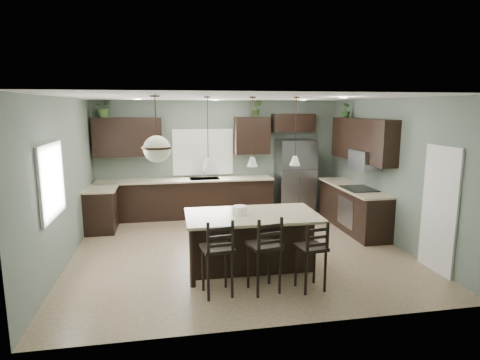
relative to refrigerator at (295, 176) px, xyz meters
name	(u,v)px	position (x,y,z in m)	size (l,w,h in m)	color
ground	(239,249)	(-1.86, -2.40, -0.93)	(6.00, 6.00, 0.00)	#9E8466
pantry_door	(439,210)	(1.11, -3.95, 0.09)	(0.04, 0.82, 2.04)	white
window_back	(203,152)	(-2.26, 0.33, 0.62)	(1.35, 0.02, 1.00)	white
window_left	(51,181)	(-4.85, -3.20, 0.62)	(0.02, 1.10, 1.00)	white
left_return_cabs	(101,210)	(-4.56, -0.70, -0.48)	(0.60, 0.90, 0.90)	black
left_return_countertop	(101,189)	(-4.54, -0.70, -0.01)	(0.66, 0.96, 0.04)	beige
back_lower_cabs	(186,199)	(-2.71, 0.05, -0.48)	(4.20, 0.60, 0.90)	black
back_countertop	(186,180)	(-2.71, 0.03, -0.01)	(4.20, 0.66, 0.04)	beige
sink_inset	(204,179)	(-2.26, 0.03, 0.01)	(0.70, 0.45, 0.01)	gray
faucet	(204,173)	(-2.26, 0.00, 0.16)	(0.02, 0.02, 0.28)	silver
back_upper_left	(128,137)	(-4.01, 0.18, 1.02)	(1.55, 0.34, 0.90)	black
back_upper_right	(252,135)	(-1.06, 0.18, 1.02)	(0.85, 0.34, 0.90)	black
fridge_header	(293,123)	(-0.01, 0.18, 1.32)	(1.05, 0.34, 0.45)	black
right_lower_cabs	(353,208)	(0.84, -1.53, -0.48)	(0.60, 2.35, 0.90)	black
right_countertop	(353,187)	(0.82, -1.53, -0.01)	(0.66, 2.35, 0.04)	beige
cooktop	(359,189)	(0.82, -1.80, 0.02)	(0.58, 0.75, 0.02)	black
wall_oven_front	(345,212)	(0.53, -1.80, -0.48)	(0.01, 0.72, 0.60)	gray
right_upper_cabs	(362,140)	(0.97, -1.53, 1.02)	(0.34, 2.35, 0.90)	black
microwave	(365,160)	(0.92, -1.80, 0.62)	(0.40, 0.75, 0.40)	gray
refrigerator	(295,176)	(0.00, 0.00, 0.00)	(0.90, 0.74, 1.85)	gray
kitchen_island	(252,241)	(-1.81, -3.32, -0.46)	(2.14, 1.22, 0.92)	black
serving_dish	(240,210)	(-2.01, -3.32, 0.07)	(0.24, 0.24, 0.14)	white
bar_stool_left	(217,257)	(-2.49, -4.17, -0.36)	(0.42, 0.42, 1.13)	black
bar_stool_center	(264,254)	(-1.81, -4.18, -0.36)	(0.42, 0.42, 1.14)	black
bar_stool_right	(311,255)	(-1.13, -4.25, -0.40)	(0.39, 0.39, 1.05)	black
pendant_left	(208,132)	(-2.51, -3.32, 1.32)	(0.17, 0.17, 1.10)	silver
pendant_center	(252,132)	(-1.81, -3.32, 1.32)	(0.17, 0.17, 1.10)	white
pendant_right	(296,132)	(-1.11, -3.33, 1.32)	(0.17, 0.17, 1.10)	silver
chandelier	(156,129)	(-3.27, -3.74, 1.40)	(0.42, 0.42, 0.94)	#F3EFC7
plant_back_left	(104,107)	(-4.50, 0.15, 1.71)	(0.42, 0.37, 0.47)	#3B5A27
plant_back_right	(257,108)	(-0.96, 0.15, 1.69)	(0.23, 0.19, 0.43)	#2E4A20
plant_right_wall	(346,110)	(0.94, -0.75, 1.64)	(0.19, 0.19, 0.34)	#274F22
room_shell	(239,160)	(-1.86, -2.40, 0.77)	(6.00, 6.00, 6.00)	slate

